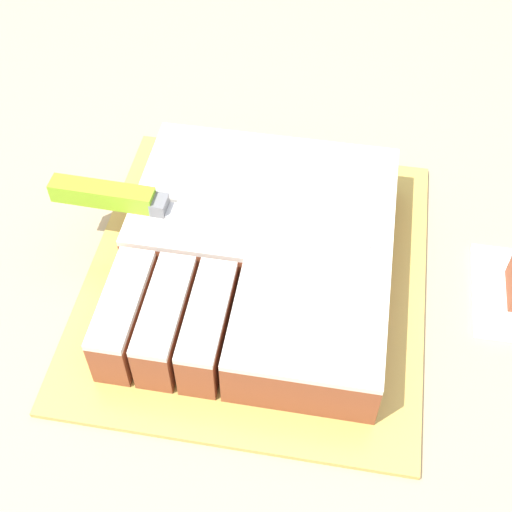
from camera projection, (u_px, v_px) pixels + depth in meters
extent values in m
plane|color=#9E9384|center=(247.00, 502.00, 1.57)|extent=(8.00, 8.00, 0.00)
cube|color=tan|center=(244.00, 400.00, 1.21)|extent=(1.40, 1.10, 0.94)
cube|color=gold|center=(256.00, 276.00, 0.78)|extent=(0.36, 0.40, 0.01)
cube|color=#994C2D|center=(265.00, 215.00, 0.79)|extent=(0.28, 0.19, 0.06)
cube|color=white|center=(266.00, 195.00, 0.77)|extent=(0.28, 0.19, 0.01)
cube|color=#994C2D|center=(307.00, 341.00, 0.69)|extent=(0.15, 0.13, 0.06)
cube|color=white|center=(309.00, 322.00, 0.66)|extent=(0.15, 0.13, 0.01)
cube|color=#994C2D|center=(125.00, 317.00, 0.70)|extent=(0.04, 0.12, 0.06)
cube|color=white|center=(121.00, 298.00, 0.68)|extent=(0.04, 0.12, 0.01)
cube|color=#994C2D|center=(167.00, 323.00, 0.70)|extent=(0.04, 0.12, 0.06)
cube|color=white|center=(163.00, 304.00, 0.67)|extent=(0.04, 0.12, 0.01)
cube|color=#994C2D|center=(208.00, 329.00, 0.69)|extent=(0.04, 0.12, 0.06)
cube|color=white|center=(207.00, 310.00, 0.67)|extent=(0.04, 0.12, 0.01)
cube|color=silver|center=(261.00, 224.00, 0.73)|extent=(0.23, 0.03, 0.00)
cube|color=slate|center=(159.00, 205.00, 0.74)|extent=(0.02, 0.02, 0.02)
cube|color=#8CCC26|center=(103.00, 194.00, 0.75)|extent=(0.11, 0.03, 0.02)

